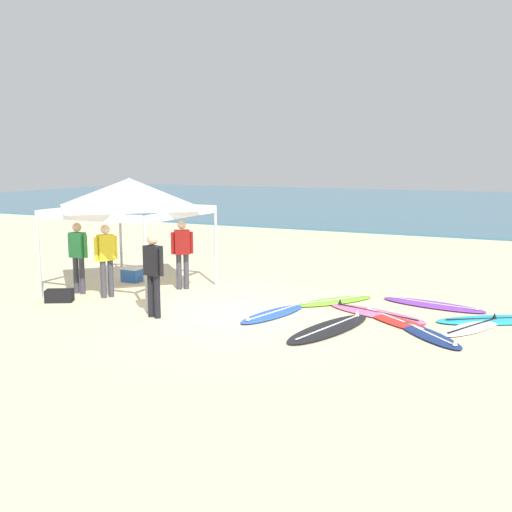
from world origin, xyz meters
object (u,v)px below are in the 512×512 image
surfboard_purple (433,305)px  surfboard_pink (376,313)px  surfboard_navy (429,335)px  person_black (153,270)px  surfboard_white (473,327)px  person_green (78,253)px  surfboard_black (329,328)px  cooler_box (132,274)px  surfboard_red (394,320)px  surfboard_lime (334,301)px  surfboard_blue (273,314)px  person_red (182,250)px  person_yellow (106,256)px  canopy_tent (130,193)px  surfboard_cyan (499,320)px  gear_bag_near_tent (59,296)px

surfboard_purple → surfboard_pink: size_ratio=1.01×
surfboard_navy → person_black: person_black is taller
surfboard_white → person_green: size_ratio=1.13×
surfboard_black → cooler_box: bearing=161.5°
surfboard_red → surfboard_purple: bearing=71.9°
surfboard_lime → surfboard_navy: same height
surfboard_navy → surfboard_purple: 2.40m
surfboard_blue → person_red: 3.47m
surfboard_blue → cooler_box: 4.98m
surfboard_pink → person_yellow: bearing=-169.6°
surfboard_purple → canopy_tent: bearing=-166.8°
surfboard_navy → surfboard_black: same height
person_red → person_green: bearing=-143.4°
canopy_tent → person_red: (0.97, 0.75, -1.40)m
surfboard_navy → cooler_box: cooler_box is taller
surfboard_black → person_green: 6.50m
surfboard_purple → cooler_box: 7.65m
surfboard_red → person_yellow: bearing=-173.2°
surfboard_pink → person_green: bearing=-171.2°
person_yellow → surfboard_cyan: bearing=11.2°
gear_bag_near_tent → surfboard_red: bearing=12.5°
surfboard_pink → surfboard_white: bearing=-6.5°
surfboard_red → person_black: (-4.49, -1.79, 0.95)m
surfboard_cyan → surfboard_purple: bearing=152.8°
surfboard_purple → surfboard_white: same height
canopy_tent → surfboard_lime: (4.81, 1.01, -2.35)m
person_red → person_black: size_ratio=1.00×
gear_bag_near_tent → person_red: bearing=52.1°
surfboard_red → cooler_box: 7.15m
surfboard_purple → surfboard_black: 3.11m
surfboard_red → cooler_box: size_ratio=3.82×
surfboard_black → surfboard_cyan: 3.51m
surfboard_red → person_black: size_ratio=1.12×
person_red → canopy_tent: bearing=-142.3°
person_yellow → surfboard_purple: bearing=18.7°
canopy_tent → surfboard_red: bearing=0.1°
surfboard_white → cooler_box: (-8.58, 0.80, 0.16)m
person_black → surfboard_pink: bearing=27.6°
gear_bag_near_tent → surfboard_purple: bearing=22.4°
surfboard_cyan → gear_bag_near_tent: size_ratio=4.26×
surfboard_lime → surfboard_black: bearing=-74.6°
canopy_tent → person_red: 1.86m
surfboard_blue → person_green: (-5.03, -0.11, 0.95)m
surfboard_navy → surfboard_black: size_ratio=0.63×
person_green → surfboard_red: bearing=5.8°
surfboard_blue → cooler_box: bearing=161.9°
person_red → person_yellow: (-1.11, -1.51, 0.00)m
surfboard_black → surfboard_cyan: same height
person_yellow → person_green: (-0.87, 0.04, 0.00)m
surfboard_red → cooler_box: (-7.09, 0.91, 0.16)m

